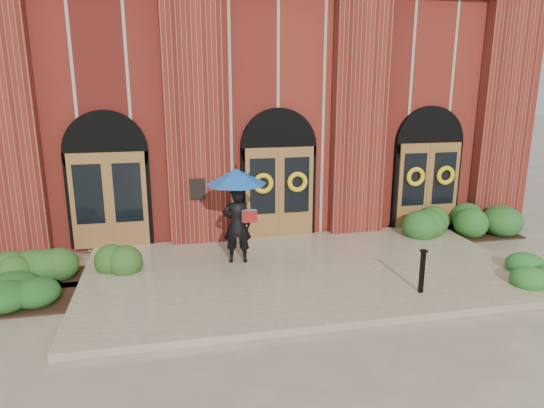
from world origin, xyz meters
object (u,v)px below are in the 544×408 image
object	(u,v)px
hedge_wall_left	(73,263)
hedge_wall_right	(457,221)
man_with_umbrella	(237,197)
metal_post	(422,270)

from	to	relation	value
hedge_wall_left	hedge_wall_right	bearing A→B (deg)	5.69
hedge_wall_left	hedge_wall_right	world-z (taller)	hedge_wall_right
man_with_umbrella	metal_post	bearing A→B (deg)	150.21
man_with_umbrella	metal_post	world-z (taller)	man_with_umbrella
man_with_umbrella	hedge_wall_right	distance (m)	6.87
hedge_wall_left	man_with_umbrella	bearing A→B (deg)	-2.16
man_with_umbrella	metal_post	xyz separation A→B (m)	(3.45, -2.53, -1.11)
man_with_umbrella	hedge_wall_left	size ratio (longest dim) A/B	0.83
hedge_wall_left	hedge_wall_right	size ratio (longest dim) A/B	0.86
man_with_umbrella	hedge_wall_left	bearing A→B (deg)	4.29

